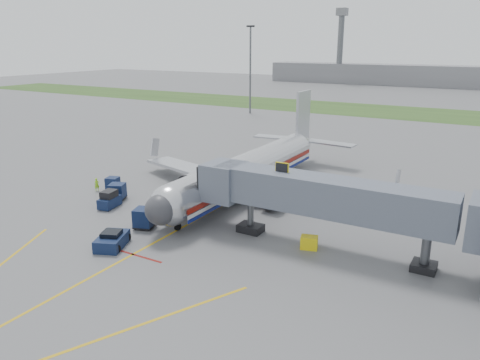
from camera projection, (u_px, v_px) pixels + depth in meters
The scene contains 16 objects.
ground at pixel (164, 237), 41.43m from camera, with size 400.00×400.00×0.00m, color #565659.
grass_strip at pixel (395, 112), 116.09m from camera, with size 300.00×25.00×0.01m, color #2D4C1E.
apron_markings at pixel (102, 271), 35.29m from camera, with size 21.52×50.00×0.01m.
airliner at pixel (248, 170), 53.33m from camera, with size 32.10×35.67×10.25m.
jet_bridge at pixel (324, 197), 38.12m from camera, with size 25.30×4.00×6.90m.
light_mast_left at pixel (250, 68), 110.89m from camera, with size 2.00×0.44×20.40m.
distant_terminal at pixel (415, 75), 186.14m from camera, with size 120.00×14.00×8.00m, color slate.
control_tower at pixel (340, 41), 192.66m from camera, with size 4.00×4.00×30.00m.
pushback_tug at pixel (112, 240), 39.39m from camera, with size 3.17×3.86×1.39m.
baggage_tug at pixel (109, 200), 48.78m from camera, with size 1.80×2.80×1.81m.
baggage_cart_a at pixel (144, 218), 43.32m from camera, with size 2.18×2.18×1.87m.
baggage_cart_b at pixel (113, 183), 54.65m from camera, with size 1.73×1.73×1.49m.
baggage_cart_c at pixel (117, 191), 51.22m from camera, with size 2.18×2.18×1.78m.
belt_loader at pixel (200, 199), 50.11m from camera, with size 1.90×4.38×2.08m.
ground_power_cart at pixel (309, 243), 39.02m from camera, with size 1.59×1.27×1.12m.
ramp_worker at pixel (97, 185), 54.25m from camera, with size 0.55×0.36×1.51m, color #90DD1A.
Camera 1 is at (25.05, -29.74, 16.60)m, focal length 35.00 mm.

